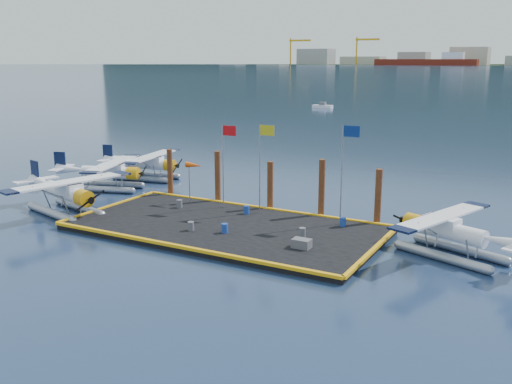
% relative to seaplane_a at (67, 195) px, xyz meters
% --- Properties ---
extents(ground, '(4000.00, 4000.00, 0.00)m').
position_rel_seaplane_a_xyz_m(ground, '(12.01, 2.13, -1.48)').
color(ground, '#162A43').
rests_on(ground, ground).
extents(dock, '(20.00, 10.00, 0.40)m').
position_rel_seaplane_a_xyz_m(dock, '(12.01, 2.13, -1.28)').
color(dock, black).
rests_on(dock, ground).
extents(dock_bumpers, '(20.25, 10.25, 0.18)m').
position_rel_seaplane_a_xyz_m(dock_bumpers, '(12.01, 2.13, -0.99)').
color(dock_bumpers, '#F1A90E').
rests_on(dock_bumpers, dock).
extents(seaplane_a, '(8.84, 9.53, 3.39)m').
position_rel_seaplane_a_xyz_m(seaplane_a, '(0.00, 0.00, 0.00)').
color(seaplane_a, '#999EA7').
rests_on(seaplane_a, ground).
extents(seaplane_b, '(8.26, 8.85, 3.16)m').
position_rel_seaplane_a_xyz_m(seaplane_b, '(-2.98, 7.47, -0.10)').
color(seaplane_b, '#999EA7').
rests_on(seaplane_b, ground).
extents(seaplane_c, '(7.95, 8.70, 3.07)m').
position_rel_seaplane_a_xyz_m(seaplane_c, '(-2.68, 12.44, -0.14)').
color(seaplane_c, '#999EA7').
rests_on(seaplane_c, ground).
extents(seaplane_d, '(8.06, 8.57, 3.09)m').
position_rel_seaplane_a_xyz_m(seaplane_d, '(25.57, 4.11, -0.13)').
color(seaplane_d, '#999EA7').
rests_on(seaplane_d, ground).
extents(drum_0, '(0.41, 0.41, 0.58)m').
position_rel_seaplane_a_xyz_m(drum_0, '(6.74, 4.30, -0.78)').
color(drum_0, '#545459').
rests_on(drum_0, dock).
extents(drum_1, '(0.42, 0.42, 0.59)m').
position_rel_seaplane_a_xyz_m(drum_1, '(12.86, 0.67, -0.78)').
color(drum_1, '#1B3D98').
rests_on(drum_1, dock).
extents(drum_2, '(0.41, 0.41, 0.58)m').
position_rel_seaplane_a_xyz_m(drum_2, '(17.47, 2.20, -0.78)').
color(drum_2, '#545459').
rests_on(drum_2, dock).
extents(drum_3, '(0.41, 0.41, 0.58)m').
position_rel_seaplane_a_xyz_m(drum_3, '(10.75, 0.04, -0.79)').
color(drum_3, '#545459').
rests_on(drum_3, dock).
extents(drum_4, '(0.40, 0.40, 0.57)m').
position_rel_seaplane_a_xyz_m(drum_4, '(18.84, 5.58, -0.79)').
color(drum_4, '#1B3D98').
rests_on(drum_4, dock).
extents(drum_5, '(0.41, 0.41, 0.58)m').
position_rel_seaplane_a_xyz_m(drum_5, '(11.86, 5.18, -0.78)').
color(drum_5, '#1B3D98').
rests_on(drum_5, dock).
extents(crate, '(1.06, 0.70, 0.53)m').
position_rel_seaplane_a_xyz_m(crate, '(18.27, 0.34, -0.81)').
color(crate, '#545459').
rests_on(crate, dock).
extents(flagpole_red, '(1.14, 0.08, 6.00)m').
position_rel_seaplane_a_xyz_m(flagpole_red, '(9.71, 5.93, 2.92)').
color(flagpole_red, gray).
rests_on(flagpole_red, dock).
extents(flagpole_yellow, '(1.14, 0.08, 6.20)m').
position_rel_seaplane_a_xyz_m(flagpole_yellow, '(12.71, 5.93, 3.04)').
color(flagpole_yellow, gray).
rests_on(flagpole_yellow, dock).
extents(flagpole_blue, '(1.14, 0.08, 6.50)m').
position_rel_seaplane_a_xyz_m(flagpole_blue, '(18.70, 5.93, 3.21)').
color(flagpole_blue, gray).
rests_on(flagpole_blue, dock).
extents(windsock, '(1.40, 0.44, 3.12)m').
position_rel_seaplane_a_xyz_m(windsock, '(6.98, 5.93, 1.75)').
color(windsock, gray).
rests_on(windsock, dock).
extents(piling_0, '(0.44, 0.44, 4.00)m').
position_rel_seaplane_a_xyz_m(piling_0, '(3.51, 7.53, 0.52)').
color(piling_0, '#431F13').
rests_on(piling_0, ground).
extents(piling_1, '(0.44, 0.44, 4.20)m').
position_rel_seaplane_a_xyz_m(piling_1, '(8.01, 7.53, 0.62)').
color(piling_1, '#431F13').
rests_on(piling_1, ground).
extents(piling_2, '(0.44, 0.44, 3.80)m').
position_rel_seaplane_a_xyz_m(piling_2, '(12.51, 7.53, 0.42)').
color(piling_2, '#431F13').
rests_on(piling_2, ground).
extents(piling_3, '(0.44, 0.44, 4.30)m').
position_rel_seaplane_a_xyz_m(piling_3, '(16.51, 7.53, 0.67)').
color(piling_3, '#431F13').
rests_on(piling_3, ground).
extents(piling_4, '(0.44, 0.44, 4.00)m').
position_rel_seaplane_a_xyz_m(piling_4, '(20.51, 7.53, 0.52)').
color(piling_4, '#431F13').
rests_on(piling_4, ground).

